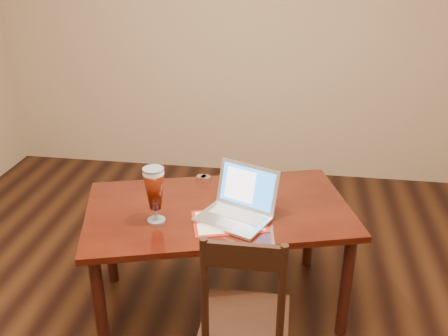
# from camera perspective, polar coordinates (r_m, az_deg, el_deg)

# --- Properties ---
(room_shell) EXTENTS (4.51, 5.01, 2.71)m
(room_shell) POSITION_cam_1_polar(r_m,az_deg,el_deg) (1.99, -6.29, 16.14)
(room_shell) COLOR tan
(room_shell) RESTS_ON ground
(dining_table) EXTENTS (1.64, 1.21, 1.00)m
(dining_table) POSITION_cam_1_polar(r_m,az_deg,el_deg) (2.83, -0.88, -5.76)
(dining_table) COLOR #461409
(dining_table) RESTS_ON ground
(dining_chair) EXTENTS (0.41, 0.39, 0.95)m
(dining_chair) POSITION_cam_1_polar(r_m,az_deg,el_deg) (2.42, 2.38, -16.96)
(dining_chair) COLOR black
(dining_chair) RESTS_ON ground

